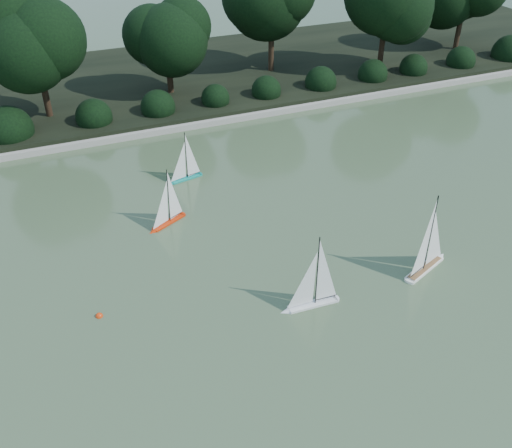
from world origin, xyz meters
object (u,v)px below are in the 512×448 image
at_px(sailboat_white_b, 429,256).
at_px(race_buoy, 99,316).
at_px(sailboat_white_a, 309,296).
at_px(sailboat_orange, 165,216).
at_px(sailboat_teal, 183,172).

xyz_separation_m(sailboat_white_b, race_buoy, (-6.54, 1.14, -0.30)).
relative_size(sailboat_white_a, race_buoy, 11.91).
height_order(sailboat_white_a, race_buoy, sailboat_white_a).
height_order(sailboat_orange, race_buoy, sailboat_orange).
xyz_separation_m(sailboat_orange, race_buoy, (-1.96, -2.50, -0.23)).
bearing_deg(race_buoy, sailboat_white_b, -9.86).
distance_m(sailboat_white_b, race_buoy, 6.65).
relative_size(sailboat_white_a, sailboat_white_b, 0.87).
bearing_deg(sailboat_teal, race_buoy, -124.06).
distance_m(sailboat_white_a, sailboat_orange, 4.15).
bearing_deg(sailboat_orange, race_buoy, -128.11).
height_order(sailboat_white_a, sailboat_teal, sailboat_white_a).
height_order(sailboat_white_b, sailboat_teal, sailboat_white_b).
distance_m(sailboat_white_b, sailboat_teal, 6.56).
bearing_deg(sailboat_white_a, sailboat_white_b, 2.33).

